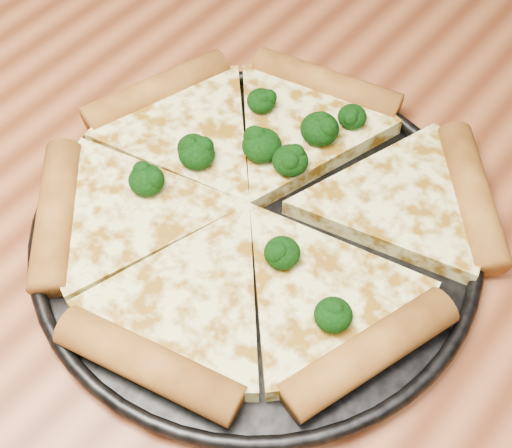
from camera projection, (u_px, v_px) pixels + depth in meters
The scene contains 4 objects.
dining_table at pixel (207, 305), 0.61m from camera, with size 1.20×0.90×0.75m.
pizza_pan at pixel (256, 231), 0.53m from camera, with size 0.33×0.33×0.02m.
pizza at pixel (255, 205), 0.53m from camera, with size 0.34×0.33×0.03m.
broccoli_florets at pixel (263, 165), 0.54m from camera, with size 0.20×0.18×0.02m.
Camera 1 is at (0.22, -0.21, 1.19)m, focal length 51.23 mm.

